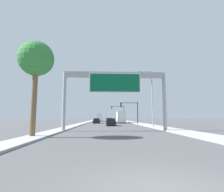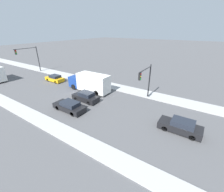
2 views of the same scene
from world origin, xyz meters
The scene contains 13 objects.
sidewalk_right centered at (7.75, 60.00, 0.07)m, with size 3.00×120.00×0.15m.
median_strip_left centered at (-7.25, 60.00, 0.07)m, with size 2.00×120.00×0.15m.
sign_gantry centered at (0.00, 17.90, 6.03)m, with size 13.35×0.73×7.57m.
car_mid_right centered at (0.00, 45.62, 0.72)m, with size 1.78×4.30×1.53m.
car_mid_center centered at (0.00, 31.65, 0.70)m, with size 1.87×4.51×1.48m.
car_far_left centered at (3.50, 57.75, 0.67)m, with size 1.82×4.30×1.41m.
car_near_right centered at (-3.50, 45.45, 0.66)m, with size 1.90×4.78×1.39m.
truck_box_primary centered at (-3.50, 69.36, 1.65)m, with size 2.40×7.85×3.24m.
truck_box_secondary centered at (3.50, 47.71, 1.67)m, with size 2.38×8.22×3.30m.
traffic_light_near_intersection centered at (5.24, 38.00, 3.75)m, with size 4.49×0.32×5.51m.
traffic_light_mid_block centered at (4.97, 68.00, 4.42)m, with size 5.60×0.32×6.44m.
palm_tree_foreground centered at (-7.55, 11.35, 6.88)m, with size 3.16×3.16×8.62m.
street_lamp_right centered at (6.57, 25.15, 5.72)m, with size 2.55×0.28×9.84m.
Camera 1 is at (-1.34, -4.26, 1.76)m, focal length 28.00 mm.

